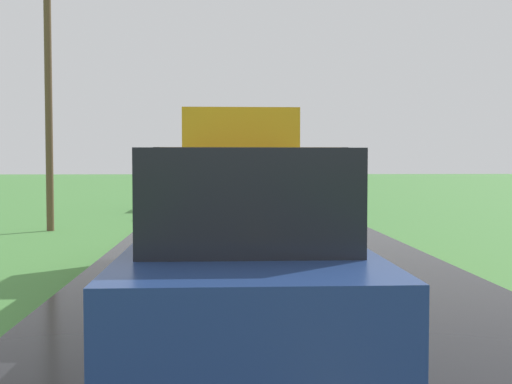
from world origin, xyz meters
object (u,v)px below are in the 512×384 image
object	(u,v)px
utility_pole_roadside	(48,79)
following_car	(244,267)
banana_truck_near	(241,187)
banana_truck_far	(228,173)

from	to	relation	value
utility_pole_roadside	following_car	distance (m)	14.25
utility_pole_roadside	following_car	bearing A→B (deg)	-69.33
banana_truck_near	utility_pole_roadside	size ratio (longest dim) A/B	0.76
banana_truck_near	utility_pole_roadside	xyz separation A→B (m)	(-5.07, 6.70, 2.71)
banana_truck_near	following_car	bearing A→B (deg)	-91.47
banana_truck_far	utility_pole_roadside	distance (m)	10.02
banana_truck_far	utility_pole_roadside	world-z (taller)	utility_pole_roadside
utility_pole_roadside	following_car	size ratio (longest dim) A/B	1.86
banana_truck_far	following_car	distance (m)	21.26
banana_truck_near	banana_truck_far	world-z (taller)	same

